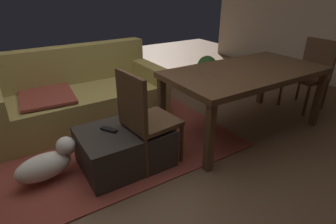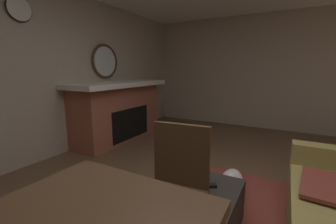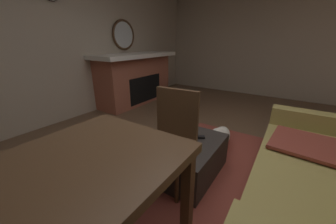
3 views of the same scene
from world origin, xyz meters
name	(u,v)px [view 2 (image 2 of 3)]	position (x,y,z in m)	size (l,w,h in m)	color
wall_back_fireplace_side	(5,75)	(0.00, -2.73, 1.26)	(8.32, 0.12, 2.52)	#B7A893
wall_left	(269,73)	(-3.96, 0.00, 1.26)	(0.12, 5.86, 2.52)	#B7A893
fireplace	(119,111)	(-1.66, -2.35, 0.56)	(2.05, 0.76, 1.10)	#9E5642
round_wall_mirror	(105,61)	(-1.66, -2.64, 1.47)	(0.64, 0.05, 0.64)	#4C331E
ottoman_coffee_table	(195,214)	(-0.01, -0.13, 0.19)	(0.81, 0.62, 0.38)	#2D2826
tv_remote	(207,185)	(-0.14, -0.08, 0.39)	(0.05, 0.16, 0.02)	black
dining_chair_west	(176,181)	(0.14, -0.22, 0.52)	(0.48, 0.48, 0.93)	#513823
small_dog	(231,182)	(-0.68, 0.01, 0.18)	(0.54, 0.28, 0.32)	silver
wall_clock	(19,9)	(-0.22, -2.64, 2.08)	(0.32, 0.03, 0.32)	silver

